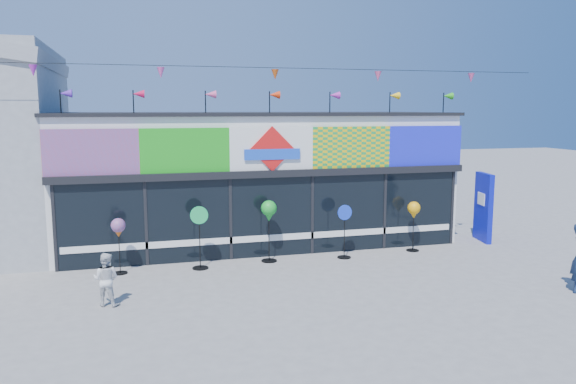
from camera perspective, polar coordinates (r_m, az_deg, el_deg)
name	(u,v)px	position (r m, az deg, el deg)	size (l,w,h in m)	color
ground	(308,293)	(13.16, 2.00, -10.22)	(80.00, 80.00, 0.00)	slate
kite_shop	(253,176)	(18.35, -3.54, 1.66)	(16.00, 5.70, 5.31)	white
blue_sign	(483,207)	(19.00, 19.23, -1.45)	(0.37, 1.11, 2.19)	#0B13AD
spinner_0	(118,229)	(14.97, -16.85, -3.66)	(0.37, 0.37, 1.45)	black
spinner_1	(200,236)	(15.02, -8.97, -4.43)	(0.47, 0.43, 1.68)	black
spinner_2	(269,213)	(15.45, -1.96, -2.12)	(0.44, 0.44, 1.72)	black
spinner_3	(344,230)	(16.00, 5.76, -3.87)	(0.43, 0.39, 1.53)	black
spinner_4	(414,212)	(17.04, 12.66, -1.95)	(0.38, 0.38, 1.49)	black
child	(106,279)	(12.81, -18.01, -8.43)	(0.57, 0.33, 1.16)	silver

